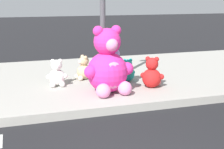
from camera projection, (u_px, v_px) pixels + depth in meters
The scene contains 8 objects.
sidewalk at pixel (50, 82), 7.29m from camera, with size 28.00×4.40×0.15m, color #9E9B93.
sign_pole at pixel (103, 1), 6.42m from camera, with size 0.56×0.11×3.20m.
plush_pink_large at pixel (108, 66), 6.14m from camera, with size 0.98×0.87×1.27m.
plush_teal at pixel (127, 72), 7.06m from camera, with size 0.38×0.34×0.49m.
plush_red at pixel (152, 75), 6.56m from camera, with size 0.44×0.45×0.63m.
plush_lavender at pixel (113, 64), 7.45m from camera, with size 0.49×0.50×0.69m.
plush_tan at pixel (84, 70), 7.20m from camera, with size 0.38×0.40×0.54m.
plush_white at pixel (57, 75), 6.67m from camera, with size 0.43×0.38×0.56m.
Camera 1 is at (-0.81, -1.93, 1.95)m, focal length 52.44 mm.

